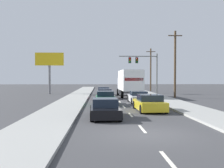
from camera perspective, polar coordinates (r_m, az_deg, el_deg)
name	(u,v)px	position (r m, az deg, el deg)	size (l,w,h in m)	color
ground_plane	(115,96)	(36.91, 0.63, -2.61)	(140.00, 140.00, 0.00)	#3D3D3F
sidewalk_right	(159,98)	(32.66, 10.11, -3.02)	(3.09, 80.00, 0.14)	#9E9E99
sidewalk_left	(75,98)	(32.00, -8.01, -3.10)	(3.09, 80.00, 0.14)	#9E9E99
lane_markings	(117,98)	(33.11, 1.01, -3.06)	(0.14, 62.00, 0.01)	silver
car_gray	(104,91)	(38.84, -1.83, -1.62)	(1.91, 4.61, 1.20)	slate
car_maroon	(105,94)	(32.52, -1.56, -2.16)	(1.88, 4.15, 1.19)	maroon
car_green	(105,99)	(24.95, -1.47, -3.15)	(1.91, 4.16, 1.29)	#196B38
car_black	(105,109)	(16.90, -1.53, -5.40)	(1.97, 4.29, 1.23)	black
box_truck	(129,81)	(35.24, 3.74, 0.54)	(2.79, 8.98, 3.51)	white
car_white	(139,97)	(27.22, 5.73, -2.88)	(1.92, 4.17, 1.17)	white
car_yellow	(149,103)	(20.48, 8.02, -4.15)	(2.08, 4.35, 1.27)	yellow
traffic_signal_mast	(141,64)	(43.68, 6.29, 4.36)	(6.35, 0.69, 6.52)	#595B56
utility_pole_mid	(175,63)	(34.87, 13.41, 4.36)	(1.80, 0.28, 8.53)	brown
utility_pole_far	(151,69)	(51.83, 8.32, 3.19)	(1.80, 0.28, 8.22)	brown
roadside_billboard	(49,64)	(43.11, -13.31, 4.19)	(4.48, 0.36, 6.53)	slate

